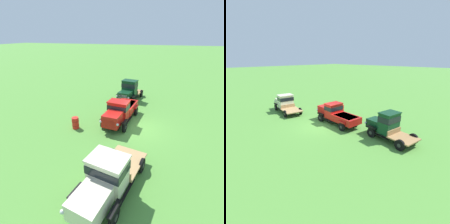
# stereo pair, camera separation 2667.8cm
# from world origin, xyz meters

# --- Properties ---
(ground_plane) EXTENTS (240.00, 240.00, 0.00)m
(ground_plane) POSITION_xyz_m (0.00, 0.00, 0.00)
(ground_plane) COLOR #518E38
(vintage_truck_foreground_near) EXTENTS (5.60, 2.77, 2.14)m
(vintage_truck_foreground_near) POSITION_xyz_m (-7.00, 0.31, 1.12)
(vintage_truck_foreground_near) COLOR black
(vintage_truck_foreground_near) RESTS_ON ground
(vintage_truck_second_in_line) EXTENTS (5.45, 2.37, 2.07)m
(vintage_truck_second_in_line) POSITION_xyz_m (0.66, 1.75, 1.04)
(vintage_truck_second_in_line) COLOR black
(vintage_truck_second_in_line) RESTS_ON ground
(vintage_truck_midrow_center) EXTENTS (4.69, 2.51, 2.33)m
(vintage_truck_midrow_center) POSITION_xyz_m (6.15, 2.23, 1.18)
(vintage_truck_midrow_center) COLOR black
(vintage_truck_midrow_center) RESTS_ON ground
(oil_drum_beside_row) EXTENTS (0.58, 0.58, 0.95)m
(oil_drum_beside_row) POSITION_xyz_m (-1.54, 4.90, 0.47)
(oil_drum_beside_row) COLOR red
(oil_drum_beside_row) RESTS_ON ground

